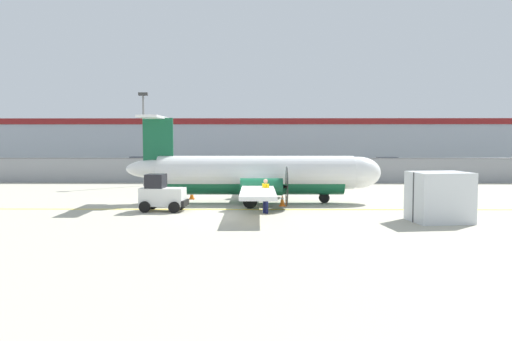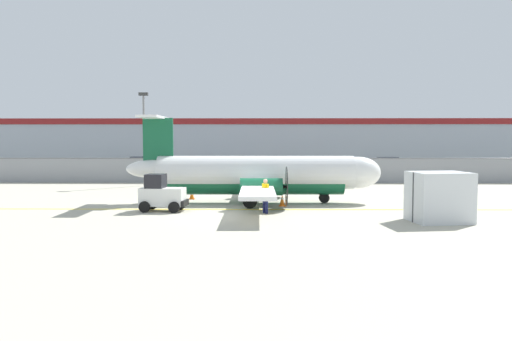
{
  "view_description": "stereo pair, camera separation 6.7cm",
  "coord_description": "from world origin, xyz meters",
  "px_view_note": "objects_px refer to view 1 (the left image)",
  "views": [
    {
      "loc": [
        0.89,
        -23.68,
        3.62
      ],
      "look_at": [
        0.55,
        5.66,
        1.8
      ],
      "focal_mm": 35.0,
      "sensor_mm": 36.0,
      "label": 1
    },
    {
      "loc": [
        0.96,
        -23.68,
        3.62
      ],
      "look_at": [
        0.55,
        5.66,
        1.8
      ],
      "focal_mm": 35.0,
      "sensor_mm": 36.0,
      "label": 2
    }
  ],
  "objects_px": {
    "traffic_cone_near_left": "(192,194)",
    "parked_car_3": "(309,165)",
    "parked_car_0": "(140,163)",
    "ground_crew_worker": "(266,194)",
    "cargo_container": "(439,197)",
    "parked_car_1": "(198,165)",
    "parked_car_2": "(261,164)",
    "apron_light_pole": "(144,131)",
    "commuter_airplane": "(260,175)",
    "traffic_cone_near_right": "(282,200)",
    "baggage_tug": "(162,194)",
    "parked_car_4": "(386,164)"
  },
  "relations": [
    {
      "from": "ground_crew_worker",
      "to": "traffic_cone_near_right",
      "type": "distance_m",
      "value": 2.89
    },
    {
      "from": "parked_car_0",
      "to": "parked_car_3",
      "type": "bearing_deg",
      "value": 167.59
    },
    {
      "from": "baggage_tug",
      "to": "parked_car_4",
      "type": "xyz_separation_m",
      "value": [
        18.78,
        29.99,
        0.04
      ]
    },
    {
      "from": "traffic_cone_near_left",
      "to": "apron_light_pole",
      "type": "xyz_separation_m",
      "value": [
        -4.96,
        8.72,
        3.99
      ]
    },
    {
      "from": "cargo_container",
      "to": "traffic_cone_near_left",
      "type": "height_order",
      "value": "cargo_container"
    },
    {
      "from": "cargo_container",
      "to": "traffic_cone_near_right",
      "type": "height_order",
      "value": "cargo_container"
    },
    {
      "from": "parked_car_1",
      "to": "parked_car_3",
      "type": "xyz_separation_m",
      "value": [
        11.97,
        -1.58,
        0.0
      ]
    },
    {
      "from": "parked_car_0",
      "to": "traffic_cone_near_left",
      "type": "bearing_deg",
      "value": 110.08
    },
    {
      "from": "commuter_airplane",
      "to": "parked_car_0",
      "type": "bearing_deg",
      "value": 115.33
    },
    {
      "from": "ground_crew_worker",
      "to": "parked_car_1",
      "type": "xyz_separation_m",
      "value": [
        -7.14,
        29.93,
        -0.06
      ]
    },
    {
      "from": "ground_crew_worker",
      "to": "cargo_container",
      "type": "relative_size",
      "value": 0.64
    },
    {
      "from": "traffic_cone_near_left",
      "to": "parked_car_4",
      "type": "height_order",
      "value": "parked_car_4"
    },
    {
      "from": "traffic_cone_near_left",
      "to": "parked_car_3",
      "type": "height_order",
      "value": "parked_car_3"
    },
    {
      "from": "ground_crew_worker",
      "to": "parked_car_2",
      "type": "xyz_separation_m",
      "value": [
        -0.28,
        31.34,
        -0.06
      ]
    },
    {
      "from": "baggage_tug",
      "to": "ground_crew_worker",
      "type": "bearing_deg",
      "value": -2.4
    },
    {
      "from": "traffic_cone_near_right",
      "to": "parked_car_3",
      "type": "xyz_separation_m",
      "value": [
        3.9,
        25.69,
        0.58
      ]
    },
    {
      "from": "commuter_airplane",
      "to": "baggage_tug",
      "type": "xyz_separation_m",
      "value": [
        -4.99,
        -3.28,
        -0.75
      ]
    },
    {
      "from": "parked_car_1",
      "to": "parked_car_2",
      "type": "xyz_separation_m",
      "value": [
        6.86,
        1.41,
        0.0
      ]
    },
    {
      "from": "commuter_airplane",
      "to": "parked_car_2",
      "type": "distance_m",
      "value": 27.35
    },
    {
      "from": "traffic_cone_near_right",
      "to": "parked_car_2",
      "type": "bearing_deg",
      "value": 92.42
    },
    {
      "from": "cargo_container",
      "to": "parked_car_0",
      "type": "bearing_deg",
      "value": 114.34
    },
    {
      "from": "parked_car_2",
      "to": "apron_light_pole",
      "type": "xyz_separation_m",
      "value": [
        -9.13,
        -16.86,
        3.41
      ]
    },
    {
      "from": "cargo_container",
      "to": "traffic_cone_near_left",
      "type": "distance_m",
      "value": 14.62
    },
    {
      "from": "commuter_airplane",
      "to": "apron_light_pole",
      "type": "bearing_deg",
      "value": 130.41
    },
    {
      "from": "baggage_tug",
      "to": "parked_car_4",
      "type": "relative_size",
      "value": 0.56
    },
    {
      "from": "ground_crew_worker",
      "to": "apron_light_pole",
      "type": "distance_m",
      "value": 17.59
    },
    {
      "from": "ground_crew_worker",
      "to": "parked_car_2",
      "type": "height_order",
      "value": "same"
    },
    {
      "from": "ground_crew_worker",
      "to": "parked_car_0",
      "type": "distance_m",
      "value": 35.53
    },
    {
      "from": "baggage_tug",
      "to": "apron_light_pole",
      "type": "height_order",
      "value": "apron_light_pole"
    },
    {
      "from": "parked_car_2",
      "to": "apron_light_pole",
      "type": "bearing_deg",
      "value": -114.54
    },
    {
      "from": "ground_crew_worker",
      "to": "parked_car_2",
      "type": "distance_m",
      "value": 31.34
    },
    {
      "from": "ground_crew_worker",
      "to": "baggage_tug",
      "type": "bearing_deg",
      "value": -40.8
    },
    {
      "from": "commuter_airplane",
      "to": "parked_car_1",
      "type": "height_order",
      "value": "commuter_airplane"
    },
    {
      "from": "commuter_airplane",
      "to": "apron_light_pole",
      "type": "height_order",
      "value": "apron_light_pole"
    },
    {
      "from": "baggage_tug",
      "to": "parked_car_2",
      "type": "height_order",
      "value": "baggage_tug"
    },
    {
      "from": "parked_car_0",
      "to": "parked_car_1",
      "type": "height_order",
      "value": "same"
    },
    {
      "from": "traffic_cone_near_right",
      "to": "traffic_cone_near_left",
      "type": "bearing_deg",
      "value": 150.05
    },
    {
      "from": "parked_car_1",
      "to": "parked_car_2",
      "type": "height_order",
      "value": "same"
    },
    {
      "from": "commuter_airplane",
      "to": "parked_car_1",
      "type": "xyz_separation_m",
      "value": [
        -6.87,
        25.94,
        -0.71
      ]
    },
    {
      "from": "traffic_cone_near_left",
      "to": "traffic_cone_near_right",
      "type": "bearing_deg",
      "value": -29.95
    },
    {
      "from": "parked_car_0",
      "to": "ground_crew_worker",
      "type": "bearing_deg",
      "value": 113.66
    },
    {
      "from": "cargo_container",
      "to": "parked_car_3",
      "type": "height_order",
      "value": "cargo_container"
    },
    {
      "from": "parked_car_3",
      "to": "apron_light_pole",
      "type": "relative_size",
      "value": 0.59
    },
    {
      "from": "commuter_airplane",
      "to": "traffic_cone_near_left",
      "type": "height_order",
      "value": "commuter_airplane"
    },
    {
      "from": "traffic_cone_near_right",
      "to": "parked_car_4",
      "type": "bearing_deg",
      "value": 65.83
    },
    {
      "from": "ground_crew_worker",
      "to": "parked_car_4",
      "type": "relative_size",
      "value": 0.39
    },
    {
      "from": "baggage_tug",
      "to": "cargo_container",
      "type": "height_order",
      "value": "cargo_container"
    },
    {
      "from": "traffic_cone_near_right",
      "to": "parked_car_3",
      "type": "relative_size",
      "value": 0.15
    },
    {
      "from": "parked_car_2",
      "to": "parked_car_3",
      "type": "distance_m",
      "value": 5.92
    },
    {
      "from": "parked_car_1",
      "to": "ground_crew_worker",
      "type": "bearing_deg",
      "value": -83.25
    }
  ]
}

